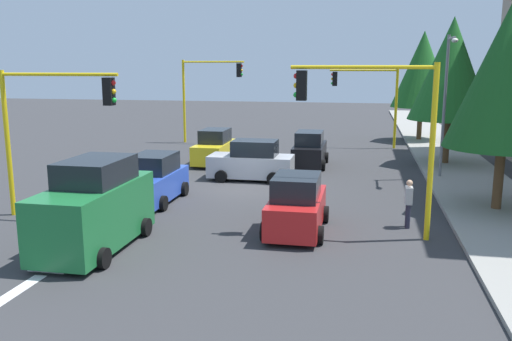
# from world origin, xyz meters

# --- Properties ---
(ground_plane) EXTENTS (120.00, 120.00, 0.00)m
(ground_plane) POSITION_xyz_m (0.00, 0.00, 0.00)
(ground_plane) COLOR #353538
(sidewalk_kerb) EXTENTS (80.00, 4.00, 0.15)m
(sidewalk_kerb) POSITION_xyz_m (-5.00, 10.50, 0.07)
(sidewalk_kerb) COLOR gray
(sidewalk_kerb) RESTS_ON ground
(lane_arrow_near) EXTENTS (2.40, 1.10, 1.10)m
(lane_arrow_near) POSITION_xyz_m (11.51, -3.00, 0.01)
(lane_arrow_near) COLOR silver
(lane_arrow_near) RESTS_ON ground
(traffic_signal_far_left) EXTENTS (0.36, 4.59, 5.40)m
(traffic_signal_far_left) POSITION_xyz_m (-14.00, 5.65, 3.84)
(traffic_signal_far_left) COLOR yellow
(traffic_signal_far_left) RESTS_ON ground
(traffic_signal_far_right) EXTENTS (0.36, 4.59, 5.98)m
(traffic_signal_far_right) POSITION_xyz_m (-14.00, -5.74, 4.21)
(traffic_signal_far_right) COLOR yellow
(traffic_signal_far_right) RESTS_ON ground
(traffic_signal_near_right) EXTENTS (0.36, 4.59, 5.40)m
(traffic_signal_near_right) POSITION_xyz_m (6.00, -5.65, 3.83)
(traffic_signal_near_right) COLOR yellow
(traffic_signal_near_right) RESTS_ON ground
(traffic_signal_near_left) EXTENTS (0.36, 4.59, 5.65)m
(traffic_signal_near_left) POSITION_xyz_m (6.00, 5.69, 4.00)
(traffic_signal_near_left) COLOR yellow
(traffic_signal_near_left) RESTS_ON ground
(street_lamp_curbside) EXTENTS (2.15, 0.28, 7.00)m
(street_lamp_curbside) POSITION_xyz_m (-3.61, 9.20, 4.35)
(street_lamp_curbside) COLOR slate
(street_lamp_curbside) RESTS_ON ground
(tree_roadside_mid) EXTENTS (4.47, 4.47, 8.19)m
(tree_roadside_mid) POSITION_xyz_m (-8.00, 10.00, 5.38)
(tree_roadside_mid) COLOR brown
(tree_roadside_mid) RESTS_ON ground
(tree_roadside_near) EXTENTS (4.34, 4.34, 7.93)m
(tree_roadside_near) POSITION_xyz_m (2.00, 10.50, 5.21)
(tree_roadside_near) COLOR brown
(tree_roadside_near) RESTS_ON ground
(tree_roadside_far) EXTENTS (4.41, 4.41, 8.06)m
(tree_roadside_far) POSITION_xyz_m (-18.00, 9.50, 5.29)
(tree_roadside_far) COLOR brown
(tree_roadside_far) RESTS_ON ground
(delivery_van_green) EXTENTS (4.80, 2.22, 2.77)m
(delivery_van_green) POSITION_xyz_m (8.87, -2.58, 1.28)
(delivery_van_green) COLOR #1E7238
(delivery_van_green) RESTS_ON ground
(car_blue) EXTENTS (4.11, 2.07, 1.98)m
(car_blue) POSITION_xyz_m (3.03, -3.08, 0.90)
(car_blue) COLOR blue
(car_blue) RESTS_ON ground
(car_black) EXTENTS (4.02, 1.94, 1.98)m
(car_black) POSITION_xyz_m (-6.25, 2.47, 0.90)
(car_black) COLOR black
(car_black) RESTS_ON ground
(car_red) EXTENTS (3.96, 2.00, 1.98)m
(car_red) POSITION_xyz_m (5.96, 3.25, 0.90)
(car_red) COLOR red
(car_red) RESTS_ON ground
(car_silver) EXTENTS (2.07, 4.12, 1.98)m
(car_silver) POSITION_xyz_m (-2.00, 0.05, 0.90)
(car_silver) COLOR #B2B5BA
(car_silver) RESTS_ON ground
(car_yellow) EXTENTS (4.04, 1.97, 1.98)m
(car_yellow) POSITION_xyz_m (-5.95, -2.97, 0.90)
(car_yellow) COLOR yellow
(car_yellow) RESTS_ON ground
(pedestrian_crossing) EXTENTS (0.40, 0.24, 1.70)m
(pedestrian_crossing) POSITION_xyz_m (4.76, 6.99, 0.91)
(pedestrian_crossing) COLOR #262638
(pedestrian_crossing) RESTS_ON ground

